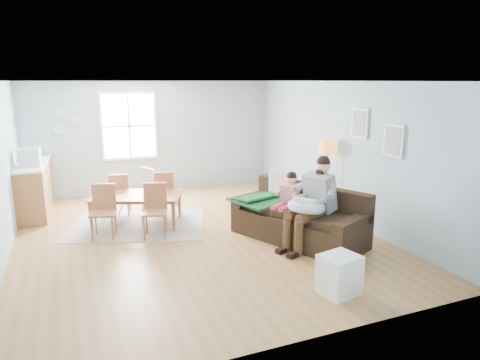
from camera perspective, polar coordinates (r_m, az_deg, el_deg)
name	(u,v)px	position (r m, az deg, el deg)	size (l,w,h in m)	color
room	(192,98)	(7.29, -6.39, 10.78)	(8.40, 9.40, 3.90)	olive
window	(129,126)	(10.61, -14.58, 7.00)	(1.32, 0.08, 1.62)	white
pictures	(376,131)	(7.79, 17.64, 6.18)	(0.05, 1.34, 0.74)	white
wall_plates	(65,120)	(10.51, -22.29, 7.37)	(0.67, 0.02, 0.66)	#9BAEBA
sofa	(300,221)	(7.53, 8.06, -5.42)	(1.85, 2.50, 0.93)	black
green_throw	(264,199)	(7.84, 3.18, -2.58)	(1.05, 0.92, 0.04)	#155F27
beige_pillow	(282,185)	(7.92, 5.64, -0.62)	(0.15, 0.53, 0.53)	beige
father	(313,200)	(7.11, 9.65, -2.61)	(1.13, 0.75, 1.51)	gray
nursing_pillow	(306,207)	(6.99, 8.83, -3.55)	(0.61, 0.61, 0.17)	#C6DFF8
infant	(304,202)	(6.98, 8.59, -2.86)	(0.30, 0.38, 0.15)	silver
toddler	(288,194)	(7.46, 6.40, -1.89)	(0.62, 0.51, 0.93)	silver
floor_lamp	(327,153)	(8.66, 11.54, 3.55)	(0.32, 0.32, 1.58)	black
storage_cube	(339,275)	(5.80, 13.03, -12.21)	(0.55, 0.51, 0.52)	white
rug	(138,224)	(8.51, -13.49, -5.77)	(2.48, 1.89, 0.01)	gray
dining_table	(137,210)	(8.42, -13.60, -3.90)	(1.68, 0.94, 0.59)	brown
chair_sw	(104,208)	(7.88, -17.73, -3.52)	(0.52, 0.52, 0.94)	brown
chair_se	(155,207)	(7.70, -11.25, -3.50)	(0.53, 0.53, 0.95)	brown
chair_nw	(120,192)	(9.04, -15.71, -1.53)	(0.48, 0.48, 0.88)	brown
chair_ne	(164,190)	(8.87, -10.07, -1.35)	(0.49, 0.49, 0.92)	brown
counter	(35,188)	(9.78, -25.68, -0.97)	(0.65, 1.95, 1.08)	brown
monitor	(30,157)	(9.29, -26.24, 2.76)	(0.40, 0.38, 0.35)	silver
baby_swing	(150,195)	(8.88, -11.97, -1.96)	(1.24, 1.25, 0.98)	silver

